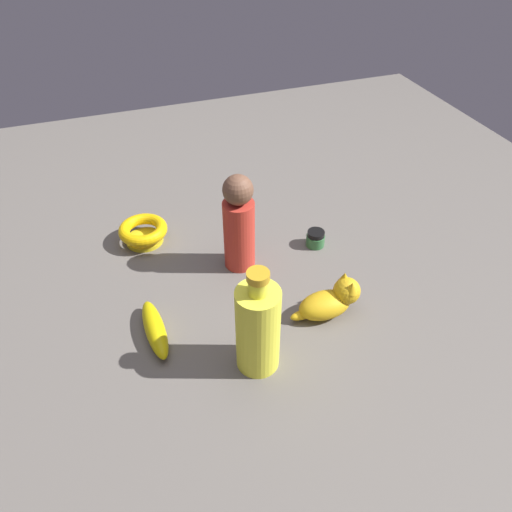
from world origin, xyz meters
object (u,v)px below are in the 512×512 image
Objects in this scene: cat_figurine at (331,300)px; nail_polish_jar at (316,238)px; bowl at (143,232)px; person_figure_adult at (239,224)px; bottle_tall at (258,328)px; banana at (155,329)px.

cat_figurine is 3.34× the size of nail_polish_jar.
cat_figurine reaches higher than bowl.
person_figure_adult is (0.13, -0.21, 0.08)m from cat_figurine.
bottle_tall is (0.05, 0.28, -0.02)m from person_figure_adult.
cat_figurine is 0.35m from banana.
banana is (0.41, 0.15, -0.00)m from nail_polish_jar.
person_figure_adult is 0.26m from bowl.
person_figure_adult is at bearing 141.17° from bowl.
nail_polish_jar is at bearing -131.32° from bottle_tall.
bottle_tall is (0.25, 0.28, 0.08)m from nail_polish_jar.
bowl is (0.32, -0.36, -0.01)m from cat_figurine.
bowl is at bearing -48.60° from cat_figurine.
nail_polish_jar is 0.41m from bowl.
bottle_tall reaches higher than nail_polish_jar.
cat_figurine is 0.96× the size of banana.
person_figure_adult reaches higher than bottle_tall.
person_figure_adult is at bearing 1.41° from nail_polish_jar.
cat_figurine is at bearing -101.79° from banana.
bottle_tall is (-0.14, 0.43, 0.07)m from bowl.
person_figure_adult is (0.19, 0.00, 0.09)m from nail_polish_jar.
bowl is at bearing -21.37° from nail_polish_jar.
cat_figurine is at bearing -159.45° from bottle_tall.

